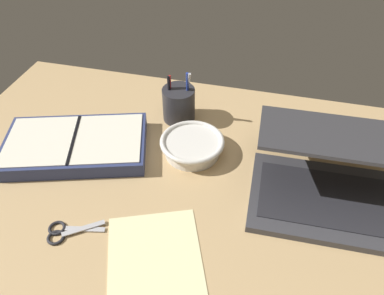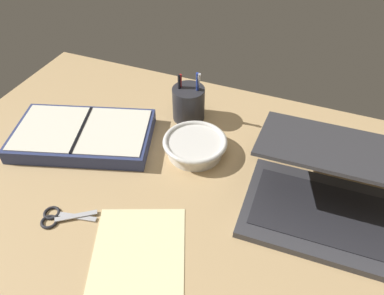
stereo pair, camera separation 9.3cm
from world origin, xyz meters
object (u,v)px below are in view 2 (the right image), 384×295
object	(u,v)px
laptop	(328,192)
bowl	(195,146)
pen_cup	(189,103)
planner	(83,135)
scissors	(57,217)

from	to	relation	value
laptop	bowl	distance (cm)	35.40
pen_cup	planner	bearing A→B (deg)	-137.98
bowl	laptop	bearing A→B (deg)	-10.15
bowl	planner	size ratio (longest dim) A/B	0.41
laptop	bowl	world-z (taller)	laptop
laptop	scissors	bearing A→B (deg)	-156.93
scissors	planner	bearing A→B (deg)	87.00
bowl	planner	world-z (taller)	bowl
planner	scissors	bearing A→B (deg)	-86.85
pen_cup	scissors	size ratio (longest dim) A/B	1.27
bowl	scissors	size ratio (longest dim) A/B	1.37
planner	scissors	size ratio (longest dim) A/B	3.36
laptop	scissors	xyz separation A→B (cm)	(-56.16, -25.91, -5.11)
laptop	planner	world-z (taller)	laptop
laptop	bowl	bearing A→B (deg)	168.15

